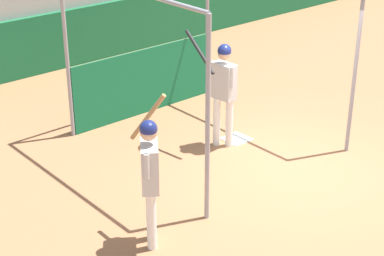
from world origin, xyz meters
The scene contains 6 objects.
ground_plane centered at (0.00, 0.00, 0.00)m, with size 60.00×60.00×0.00m, color #9E6642.
outfield_wall centered at (0.00, 6.98, 0.68)m, with size 24.00×0.12×1.35m.
batting_cage centered at (-0.48, 2.89, 1.31)m, with size 3.36×3.74×3.04m.
home_plate centered at (0.03, 1.52, 0.01)m, with size 0.44×0.44×0.02m.
player_batter centered at (-0.34, 1.53, 1.14)m, with size 0.55×0.90×2.04m.
player_waiting centered at (-3.11, -0.04, 1.11)m, with size 0.60×0.80×2.07m.
Camera 1 is at (-7.43, -5.89, 5.06)m, focal length 60.00 mm.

